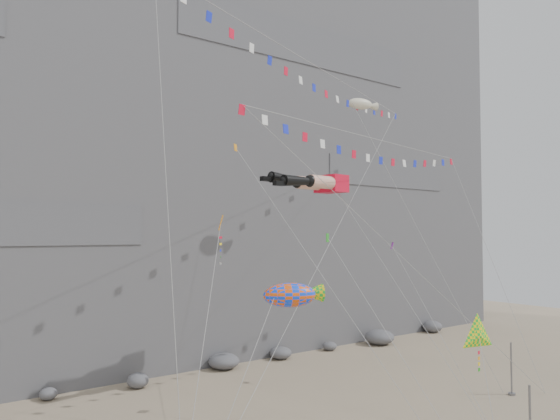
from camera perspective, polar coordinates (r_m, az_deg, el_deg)
name	(u,v)px	position (r m, az deg, el deg)	size (l,w,h in m)	color
cliff	(152,107)	(61.28, -13.26, 10.46)	(80.00, 28.00, 50.00)	slate
talus_boulders	(224,362)	(47.67, -5.89, -15.50)	(60.00, 3.00, 1.20)	#5B5B5F
anchor_pole_right	(511,369)	(43.21, 23.02, -15.01)	(0.12, 0.12, 3.67)	slate
legs_kite	(313,183)	(39.64, 3.48, 2.88)	(7.34, 16.07, 21.17)	red
flag_banner_upper	(320,69)	(41.68, 4.21, 14.49)	(32.61, 17.33, 30.48)	red
flag_banner_lower	(375,139)	(39.80, 9.86, 7.31)	(26.47, 9.97, 21.73)	red
harlequin_kite	(221,224)	(27.98, -6.21, -1.44)	(5.70, 5.68, 13.64)	red
fish_windsock	(290,295)	(28.36, 1.01, -8.90)	(9.02, 3.79, 10.97)	#E34C0B
delta_kite	(479,336)	(35.37, 20.07, -12.25)	(4.60, 3.67, 7.37)	yellow
blimp_windsock	(361,105)	(47.48, 8.41, 10.83)	(5.11, 11.74, 24.95)	beige
small_kite_a	(240,154)	(35.61, -4.19, 5.82)	(4.83, 13.58, 21.74)	orange
small_kite_b	(393,248)	(42.01, 11.76, -3.92)	(5.19, 12.00, 16.04)	purple
small_kite_c	(329,240)	(34.59, 5.15, -3.15)	(1.20, 10.70, 14.91)	#1A9717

